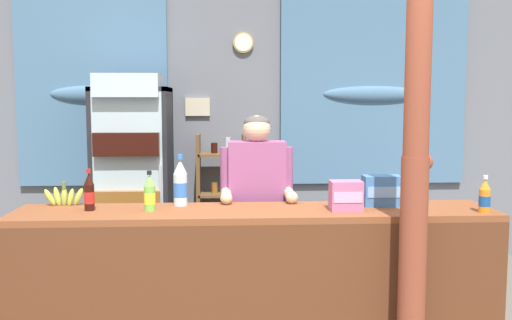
# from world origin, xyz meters

# --- Properties ---
(ground_plane) EXTENTS (7.39, 7.39, 0.00)m
(ground_plane) POSITION_xyz_m (0.00, 1.06, 0.00)
(ground_plane) COLOR #665B51
(back_wall_curtained) EXTENTS (5.53, 0.22, 2.79)m
(back_wall_curtained) POSITION_xyz_m (-0.00, 2.70, 1.45)
(back_wall_curtained) COLOR slate
(back_wall_curtained) RESTS_ON ground
(stall_counter) EXTENTS (2.97, 0.54, 0.96)m
(stall_counter) POSITION_xyz_m (-0.10, 0.27, 0.59)
(stall_counter) COLOR brown
(stall_counter) RESTS_ON ground
(timber_post) EXTENTS (0.18, 0.15, 2.65)m
(timber_post) POSITION_xyz_m (0.76, -0.02, 1.27)
(timber_post) COLOR brown
(timber_post) RESTS_ON ground
(drink_fridge) EXTENTS (0.68, 0.74, 1.86)m
(drink_fridge) POSITION_xyz_m (-1.12, 2.12, 1.02)
(drink_fridge) COLOR #232328
(drink_fridge) RESTS_ON ground
(bottle_shelf_rack) EXTENTS (0.48, 0.28, 1.31)m
(bottle_shelf_rack) POSITION_xyz_m (-0.32, 2.42, 0.68)
(bottle_shelf_rack) COLOR brown
(bottle_shelf_rack) RESTS_ON ground
(plastic_lawn_chair) EXTENTS (0.52, 0.52, 0.86)m
(plastic_lawn_chair) POSITION_xyz_m (1.19, 1.75, 0.49)
(plastic_lawn_chair) COLOR #3884D6
(plastic_lawn_chair) RESTS_ON ground
(shopkeeper) EXTENTS (0.51, 0.42, 1.53)m
(shopkeeper) POSITION_xyz_m (-0.06, 0.83, 0.96)
(shopkeeper) COLOR #28282D
(shopkeeper) RESTS_ON ground
(soda_bottle_water) EXTENTS (0.09, 0.09, 0.33)m
(soda_bottle_water) POSITION_xyz_m (-0.57, 0.54, 1.10)
(soda_bottle_water) COLOR silver
(soda_bottle_water) RESTS_ON stall_counter
(soda_bottle_lime_soda) EXTENTS (0.07, 0.07, 0.25)m
(soda_bottle_lime_soda) POSITION_xyz_m (-0.75, 0.37, 1.06)
(soda_bottle_lime_soda) COLOR #75C64C
(soda_bottle_lime_soda) RESTS_ON stall_counter
(soda_bottle_cola) EXTENTS (0.06, 0.06, 0.26)m
(soda_bottle_cola) POSITION_xyz_m (-1.12, 0.41, 1.07)
(soda_bottle_cola) COLOR black
(soda_bottle_cola) RESTS_ON stall_counter
(soda_bottle_orange_soda) EXTENTS (0.07, 0.07, 0.23)m
(soda_bottle_orange_soda) POSITION_xyz_m (1.27, 0.20, 1.06)
(soda_bottle_orange_soda) COLOR orange
(soda_bottle_orange_soda) RESTS_ON stall_counter
(snack_box_biscuit) EXTENTS (0.24, 0.13, 0.19)m
(snack_box_biscuit) POSITION_xyz_m (0.71, 0.46, 1.06)
(snack_box_biscuit) COLOR #3D75B7
(snack_box_biscuit) RESTS_ON stall_counter
(snack_box_wafer) EXTENTS (0.19, 0.14, 0.18)m
(snack_box_wafer) POSITION_xyz_m (0.45, 0.31, 1.05)
(snack_box_wafer) COLOR #B76699
(snack_box_wafer) RESTS_ON stall_counter
(banana_bunch) EXTENTS (0.27, 0.05, 0.16)m
(banana_bunch) POSITION_xyz_m (-1.32, 0.58, 1.02)
(banana_bunch) COLOR #B7C647
(banana_bunch) RESTS_ON stall_counter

